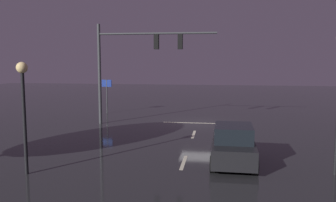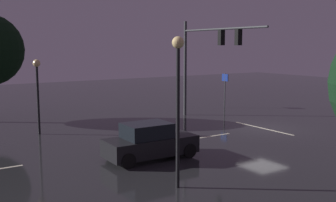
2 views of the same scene
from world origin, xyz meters
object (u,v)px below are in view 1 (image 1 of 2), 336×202
object	(u,v)px
car_approaching	(233,145)
street_lamp_right_kerb	(23,95)
route_sign	(107,89)
traffic_signal_assembly	(135,55)

from	to	relation	value
car_approaching	street_lamp_right_kerb	bearing A→B (deg)	18.97
car_approaching	street_lamp_right_kerb	size ratio (longest dim) A/B	0.99
car_approaching	street_lamp_right_kerb	world-z (taller)	street_lamp_right_kerb
street_lamp_right_kerb	route_sign	xyz separation A→B (m)	(1.99, -16.15, -1.06)
traffic_signal_assembly	street_lamp_right_kerb	distance (m)	11.50
car_approaching	street_lamp_right_kerb	distance (m)	8.95
traffic_signal_assembly	route_sign	xyz separation A→B (m)	(3.72, -4.91, -2.79)
street_lamp_right_kerb	route_sign	world-z (taller)	street_lamp_right_kerb
route_sign	traffic_signal_assembly	bearing A→B (deg)	127.16
street_lamp_right_kerb	car_approaching	bearing A→B (deg)	-161.03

